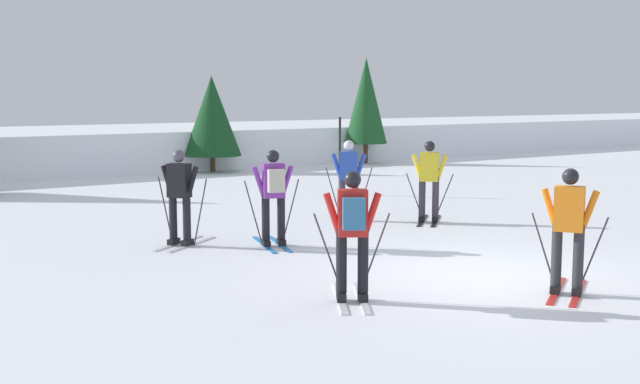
{
  "coord_description": "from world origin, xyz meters",
  "views": [
    {
      "loc": [
        -8.38,
        -8.33,
        2.69
      ],
      "look_at": [
        -0.45,
        3.67,
        0.9
      ],
      "focal_mm": 44.58,
      "sensor_mm": 36.0,
      "label": 1
    }
  ],
  "objects_px": {
    "skier_purple": "(274,193)",
    "skier_blue": "(349,178)",
    "skier_black": "(180,195)",
    "skier_orange": "(569,228)",
    "trail_marker_pole": "(340,156)",
    "skier_yellow": "(429,179)",
    "skier_red": "(353,230)",
    "conifer_far_right": "(212,116)",
    "conifer_far_centre": "(366,101)"
  },
  "relations": [
    {
      "from": "skier_yellow",
      "to": "trail_marker_pole",
      "type": "bearing_deg",
      "value": 77.35
    },
    {
      "from": "skier_blue",
      "to": "trail_marker_pole",
      "type": "height_order",
      "value": "trail_marker_pole"
    },
    {
      "from": "skier_orange",
      "to": "conifer_far_centre",
      "type": "height_order",
      "value": "conifer_far_centre"
    },
    {
      "from": "skier_purple",
      "to": "conifer_far_centre",
      "type": "bearing_deg",
      "value": 47.84
    },
    {
      "from": "skier_purple",
      "to": "skier_red",
      "type": "relative_size",
      "value": 1.0
    },
    {
      "from": "skier_purple",
      "to": "conifer_far_right",
      "type": "relative_size",
      "value": 0.52
    },
    {
      "from": "conifer_far_centre",
      "to": "skier_purple",
      "type": "bearing_deg",
      "value": -132.16
    },
    {
      "from": "skier_yellow",
      "to": "skier_blue",
      "type": "distance_m",
      "value": 1.69
    },
    {
      "from": "skier_purple",
      "to": "trail_marker_pole",
      "type": "relative_size",
      "value": 0.83
    },
    {
      "from": "skier_orange",
      "to": "trail_marker_pole",
      "type": "bearing_deg",
      "value": 71.15
    },
    {
      "from": "skier_purple",
      "to": "skier_blue",
      "type": "height_order",
      "value": "same"
    },
    {
      "from": "skier_black",
      "to": "skier_orange",
      "type": "distance_m",
      "value": 6.74
    },
    {
      "from": "conifer_far_centre",
      "to": "conifer_far_right",
      "type": "bearing_deg",
      "value": 178.08
    },
    {
      "from": "conifer_far_right",
      "to": "skier_orange",
      "type": "bearing_deg",
      "value": -100.93
    },
    {
      "from": "conifer_far_right",
      "to": "conifer_far_centre",
      "type": "height_order",
      "value": "conifer_far_centre"
    },
    {
      "from": "conifer_far_right",
      "to": "skier_blue",
      "type": "bearing_deg",
      "value": -101.36
    },
    {
      "from": "skier_purple",
      "to": "skier_red",
      "type": "bearing_deg",
      "value": -105.36
    },
    {
      "from": "skier_purple",
      "to": "trail_marker_pole",
      "type": "bearing_deg",
      "value": 46.09
    },
    {
      "from": "skier_black",
      "to": "trail_marker_pole",
      "type": "xyz_separation_m",
      "value": [
        6.48,
        4.36,
        0.12
      ]
    },
    {
      "from": "skier_yellow",
      "to": "skier_blue",
      "type": "relative_size",
      "value": 1.0
    },
    {
      "from": "skier_black",
      "to": "skier_blue",
      "type": "bearing_deg",
      "value": 9.08
    },
    {
      "from": "skier_purple",
      "to": "skier_black",
      "type": "xyz_separation_m",
      "value": [
        -1.34,
        0.98,
        -0.04
      ]
    },
    {
      "from": "skier_yellow",
      "to": "conifer_far_right",
      "type": "relative_size",
      "value": 0.52
    },
    {
      "from": "skier_blue",
      "to": "trail_marker_pole",
      "type": "distance_m",
      "value": 4.38
    },
    {
      "from": "conifer_far_right",
      "to": "trail_marker_pole",
      "type": "bearing_deg",
      "value": -89.3
    },
    {
      "from": "skier_purple",
      "to": "skier_yellow",
      "type": "xyz_separation_m",
      "value": [
        4.06,
        0.52,
        -0.04
      ]
    },
    {
      "from": "skier_purple",
      "to": "skier_yellow",
      "type": "bearing_deg",
      "value": 7.37
    },
    {
      "from": "skier_yellow",
      "to": "skier_red",
      "type": "height_order",
      "value": "same"
    },
    {
      "from": "skier_blue",
      "to": "trail_marker_pole",
      "type": "xyz_separation_m",
      "value": [
        2.35,
        3.7,
        0.12
      ]
    },
    {
      "from": "skier_yellow",
      "to": "skier_red",
      "type": "bearing_deg",
      "value": -139.6
    },
    {
      "from": "skier_purple",
      "to": "skier_red",
      "type": "height_order",
      "value": "same"
    },
    {
      "from": "skier_orange",
      "to": "trail_marker_pole",
      "type": "relative_size",
      "value": 0.83
    },
    {
      "from": "skier_red",
      "to": "trail_marker_pole",
      "type": "distance_m",
      "value": 11.05
    },
    {
      "from": "conifer_far_right",
      "to": "skier_black",
      "type": "bearing_deg",
      "value": -118.23
    },
    {
      "from": "conifer_far_right",
      "to": "conifer_far_centre",
      "type": "relative_size",
      "value": 0.81
    },
    {
      "from": "skier_orange",
      "to": "skier_blue",
      "type": "xyz_separation_m",
      "value": [
        1.21,
        6.74,
        0.0
      ]
    },
    {
      "from": "conifer_far_right",
      "to": "conifer_far_centre",
      "type": "xyz_separation_m",
      "value": [
        6.42,
        -0.22,
        0.49
      ]
    },
    {
      "from": "skier_black",
      "to": "skier_orange",
      "type": "height_order",
      "value": "same"
    },
    {
      "from": "skier_black",
      "to": "trail_marker_pole",
      "type": "distance_m",
      "value": 7.81
    },
    {
      "from": "skier_yellow",
      "to": "conifer_far_right",
      "type": "height_order",
      "value": "conifer_far_right"
    },
    {
      "from": "skier_orange",
      "to": "skier_purple",
      "type": "bearing_deg",
      "value": 107.18
    },
    {
      "from": "skier_yellow",
      "to": "skier_red",
      "type": "distance_m",
      "value": 6.71
    },
    {
      "from": "skier_yellow",
      "to": "trail_marker_pole",
      "type": "xyz_separation_m",
      "value": [
        1.08,
        4.81,
        0.12
      ]
    },
    {
      "from": "skier_blue",
      "to": "skier_orange",
      "type": "bearing_deg",
      "value": -100.2
    },
    {
      "from": "trail_marker_pole",
      "to": "skier_black",
      "type": "bearing_deg",
      "value": -146.09
    },
    {
      "from": "skier_purple",
      "to": "skier_red",
      "type": "xyz_separation_m",
      "value": [
        -1.05,
        -3.82,
        -0.0
      ]
    },
    {
      "from": "trail_marker_pole",
      "to": "skier_blue",
      "type": "bearing_deg",
      "value": -122.44
    },
    {
      "from": "skier_yellow",
      "to": "conifer_far_centre",
      "type": "distance_m",
      "value": 14.3
    },
    {
      "from": "skier_orange",
      "to": "conifer_far_right",
      "type": "height_order",
      "value": "conifer_far_right"
    },
    {
      "from": "skier_purple",
      "to": "skier_blue",
      "type": "distance_m",
      "value": 3.23
    }
  ]
}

